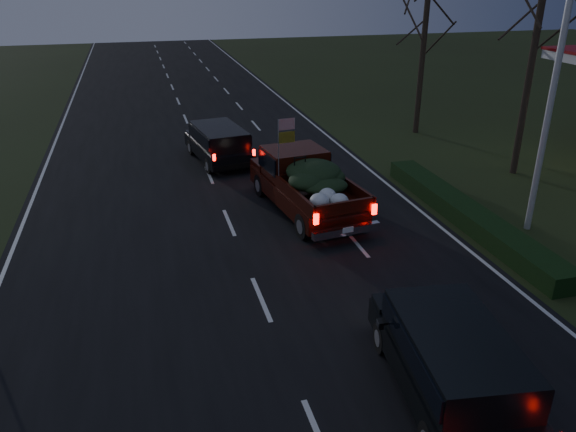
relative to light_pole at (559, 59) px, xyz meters
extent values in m
plane|color=black|center=(-9.50, -2.00, -5.48)|extent=(120.00, 120.00, 0.00)
cube|color=black|center=(-9.50, -2.00, -5.47)|extent=(14.00, 120.00, 0.02)
cube|color=black|center=(-1.70, 1.00, -5.18)|extent=(1.00, 10.00, 0.60)
cylinder|color=silver|center=(0.00, 0.00, -0.98)|extent=(0.20, 0.20, 9.00)
cylinder|color=black|center=(3.00, 5.00, -1.23)|extent=(0.28, 0.28, 8.50)
cylinder|color=black|center=(2.00, 12.00, -1.98)|extent=(0.28, 0.28, 7.00)
cube|color=#380F07|center=(-6.69, 3.43, -4.82)|extent=(2.90, 5.79, 0.61)
cube|color=#380F07|center=(-6.81, 4.42, -3.98)|extent=(2.26, 2.02, 1.00)
cube|color=black|center=(-6.81, 4.42, -3.87)|extent=(2.36, 1.92, 0.61)
cube|color=#380F07|center=(-6.50, 2.00, -4.48)|extent=(2.43, 3.34, 0.07)
ellipsoid|color=black|center=(-6.52, 2.55, -3.98)|extent=(2.01, 2.21, 0.67)
cylinder|color=gray|center=(-7.68, 3.30, -3.21)|extent=(0.03, 0.03, 2.22)
cube|color=red|center=(-7.38, 3.34, -2.28)|extent=(0.58, 0.09, 0.38)
cube|color=gold|center=(-7.38, 3.34, -2.73)|extent=(0.58, 0.09, 0.38)
cube|color=black|center=(-8.82, 9.79, -4.89)|extent=(2.56, 4.80, 0.57)
cube|color=black|center=(-8.78, 9.56, -4.25)|extent=(2.26, 3.56, 0.76)
cube|color=black|center=(-8.78, 9.56, -4.17)|extent=(2.34, 3.48, 0.46)
cube|color=black|center=(-6.70, -6.42, -4.88)|extent=(2.54, 4.88, 0.58)
cube|color=black|center=(-6.73, -6.66, -4.22)|extent=(2.26, 3.61, 0.78)
cube|color=black|center=(-6.73, -6.66, -4.14)|extent=(2.34, 3.53, 0.47)
cube|color=black|center=(-7.70, -5.35, -4.33)|extent=(0.12, 0.22, 0.16)
camera|label=1|loc=(-12.08, -14.26, 2.38)|focal=35.00mm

